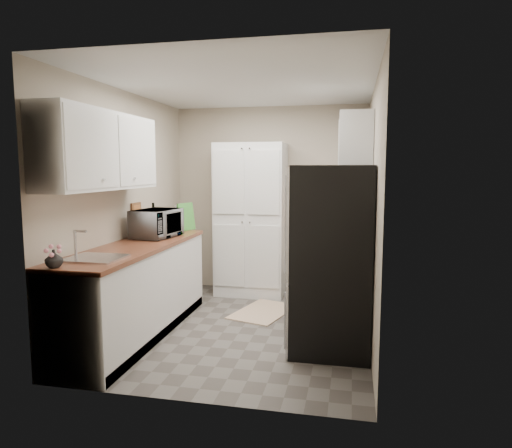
% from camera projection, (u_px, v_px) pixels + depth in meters
% --- Properties ---
extents(ground, '(3.20, 3.20, 0.00)m').
position_uv_depth(ground, '(243.00, 327.00, 4.84)').
color(ground, '#56514C').
rests_on(ground, ground).
extents(room_shell, '(2.64, 3.24, 2.52)m').
position_uv_depth(room_shell, '(240.00, 173.00, 4.64)').
color(room_shell, '#B1A38F').
rests_on(room_shell, ground).
extents(pantry_cabinet, '(0.90, 0.55, 2.00)m').
position_uv_depth(pantry_cabinet, '(251.00, 220.00, 6.04)').
color(pantry_cabinet, silver).
rests_on(pantry_cabinet, ground).
extents(base_cabinet_left, '(0.60, 2.30, 0.88)m').
position_uv_depth(base_cabinet_left, '(137.00, 292.00, 4.57)').
color(base_cabinet_left, silver).
rests_on(base_cabinet_left, ground).
extents(countertop_left, '(0.63, 2.33, 0.04)m').
position_uv_depth(countertop_left, '(135.00, 247.00, 4.52)').
color(countertop_left, brown).
rests_on(countertop_left, base_cabinet_left).
extents(base_cabinet_right, '(0.60, 0.80, 0.88)m').
position_uv_depth(base_cabinet_right, '(341.00, 267.00, 5.74)').
color(base_cabinet_right, silver).
rests_on(base_cabinet_right, ground).
extents(countertop_right, '(0.63, 0.83, 0.04)m').
position_uv_depth(countertop_right, '(342.00, 231.00, 5.68)').
color(countertop_right, brown).
rests_on(countertop_right, base_cabinet_right).
extents(electric_range, '(0.71, 0.78, 1.13)m').
position_uv_depth(electric_range, '(338.00, 279.00, 4.96)').
color(electric_range, '#B7B7BC').
rests_on(electric_range, ground).
extents(refrigerator, '(0.70, 0.72, 1.70)m').
position_uv_depth(refrigerator, '(332.00, 259.00, 4.15)').
color(refrigerator, '#B7B7BC').
rests_on(refrigerator, ground).
extents(microwave, '(0.44, 0.60, 0.31)m').
position_uv_depth(microwave, '(157.00, 223.00, 5.00)').
color(microwave, silver).
rests_on(microwave, countertop_left).
extents(wine_bottle, '(0.08, 0.08, 0.33)m').
position_uv_depth(wine_bottle, '(154.00, 220.00, 5.27)').
color(wine_bottle, black).
rests_on(wine_bottle, countertop_left).
extents(flower_vase, '(0.16, 0.16, 0.14)m').
position_uv_depth(flower_vase, '(54.00, 259.00, 3.47)').
color(flower_vase, white).
rests_on(flower_vase, countertop_left).
extents(cutting_board, '(0.11, 0.26, 0.34)m').
position_uv_depth(cutting_board, '(186.00, 217.00, 5.57)').
color(cutting_board, '#3B8A32').
rests_on(cutting_board, countertop_left).
extents(toaster_oven, '(0.35, 0.43, 0.24)m').
position_uv_depth(toaster_oven, '(346.00, 220.00, 5.63)').
color(toaster_oven, silver).
rests_on(toaster_oven, countertop_right).
extents(fruit_basket, '(0.30, 0.30, 0.12)m').
position_uv_depth(fruit_basket, '(348.00, 206.00, 5.59)').
color(fruit_basket, orange).
rests_on(fruit_basket, toaster_oven).
extents(kitchen_mat, '(0.76, 0.98, 0.01)m').
position_uv_depth(kitchen_mat, '(263.00, 311.00, 5.35)').
color(kitchen_mat, '#D3AF8F').
rests_on(kitchen_mat, ground).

